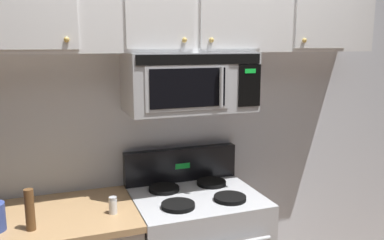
% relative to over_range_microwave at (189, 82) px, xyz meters
% --- Properties ---
extents(back_wall, '(5.20, 0.10, 2.70)m').
position_rel_over_range_microwave_xyz_m(back_wall, '(0.00, 0.25, -0.23)').
color(back_wall, silver).
rests_on(back_wall, ground_plane).
extents(over_range_microwave, '(0.76, 0.43, 0.35)m').
position_rel_over_range_microwave_xyz_m(over_range_microwave, '(0.00, 0.00, 0.00)').
color(over_range_microwave, '#B7BABF').
extents(upper_cabinets, '(2.50, 0.36, 0.55)m').
position_rel_over_range_microwave_xyz_m(upper_cabinets, '(0.00, 0.03, 0.45)').
color(upper_cabinets, silver).
extents(salt_shaker, '(0.04, 0.04, 0.09)m').
position_rel_over_range_microwave_xyz_m(salt_shaker, '(-0.51, -0.22, -0.63)').
color(salt_shaker, white).
rests_on(salt_shaker, counter_segment).
extents(pepper_mill, '(0.05, 0.05, 0.21)m').
position_rel_over_range_microwave_xyz_m(pepper_mill, '(-0.92, -0.27, -0.57)').
color(pepper_mill, brown).
rests_on(pepper_mill, counter_segment).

